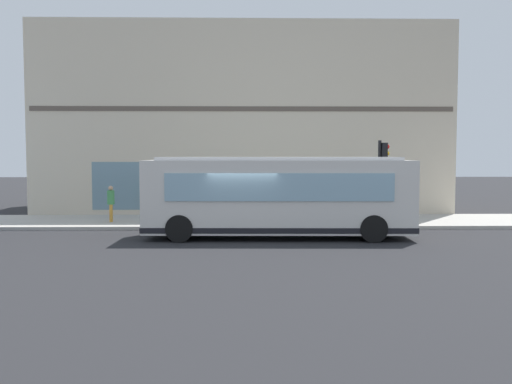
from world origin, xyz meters
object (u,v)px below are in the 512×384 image
(traffic_light_near_corner, at_px, (382,166))
(pedestrian_by_light_pole, at_px, (171,199))
(city_bus_nearside, at_px, (278,197))
(fire_hydrant, at_px, (363,211))
(pedestrian_walking_along_curb, at_px, (111,201))
(pedestrian_near_building_entrance, at_px, (208,199))

(traffic_light_near_corner, bearing_deg, pedestrian_by_light_pole, 84.14)
(city_bus_nearside, bearing_deg, fire_hydrant, -40.37)
(pedestrian_by_light_pole, bearing_deg, city_bus_nearside, -128.67)
(pedestrian_walking_along_curb, height_order, pedestrian_by_light_pole, pedestrian_by_light_pole)
(city_bus_nearside, height_order, fire_hydrant, city_bus_nearside)
(city_bus_nearside, xyz_separation_m, pedestrian_by_light_pole, (3.62, 4.52, -0.34))
(city_bus_nearside, relative_size, pedestrian_by_light_pole, 5.53)
(city_bus_nearside, bearing_deg, traffic_light_near_corner, -59.95)
(city_bus_nearside, xyz_separation_m, pedestrian_walking_along_curb, (4.06, 7.26, -0.48))
(fire_hydrant, bearing_deg, pedestrian_walking_along_curb, 95.18)
(pedestrian_near_building_entrance, height_order, pedestrian_by_light_pole, pedestrian_by_light_pole)
(traffic_light_near_corner, bearing_deg, fire_hydrant, 6.65)
(fire_hydrant, bearing_deg, city_bus_nearside, 139.63)
(fire_hydrant, relative_size, pedestrian_walking_along_curb, 0.46)
(pedestrian_near_building_entrance, bearing_deg, pedestrian_walking_along_curb, 83.64)
(city_bus_nearside, relative_size, fire_hydrant, 13.66)
(city_bus_nearside, distance_m, traffic_light_near_corner, 5.47)
(fire_hydrant, distance_m, pedestrian_by_light_pole, 9.03)
(city_bus_nearside, distance_m, pedestrian_walking_along_curb, 8.33)
(pedestrian_by_light_pole, bearing_deg, fire_hydrant, -80.43)
(traffic_light_near_corner, distance_m, pedestrian_walking_along_curb, 12.08)
(city_bus_nearside, height_order, pedestrian_by_light_pole, city_bus_nearside)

